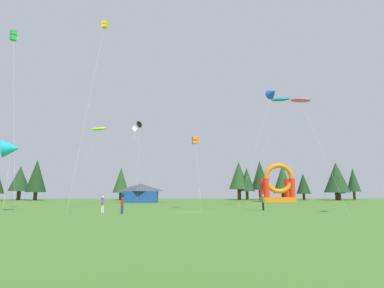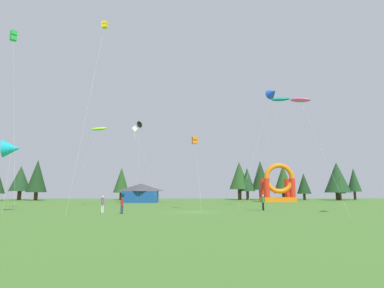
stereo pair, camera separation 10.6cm
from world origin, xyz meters
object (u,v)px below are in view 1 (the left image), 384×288
(kite_orange_box, at_px, (195,140))
(kite_cyan_delta, at_px, (11,148))
(kite_white_diamond, at_px, (135,130))
(person_midfield, at_px, (122,204))
(kite_blue_delta, at_px, (272,93))
(kite_lime_parafoil, at_px, (99,129))
(kite_teal_parafoil, at_px, (280,99))
(person_left_edge, at_px, (103,203))
(person_near_camera, at_px, (263,201))
(kite_green_box, at_px, (13,36))
(kite_black_parafoil, at_px, (139,125))
(kite_pink_parafoil, at_px, (301,100))
(inflatable_orange_dome, at_px, (278,187))
(festival_tent, at_px, (140,193))
(kite_yellow_box, at_px, (105,26))

(kite_orange_box, height_order, kite_cyan_delta, kite_orange_box)
(kite_white_diamond, bearing_deg, person_midfield, -84.53)
(kite_white_diamond, height_order, kite_blue_delta, kite_blue_delta)
(kite_white_diamond, relative_size, kite_lime_parafoil, 1.02)
(kite_teal_parafoil, distance_m, person_left_edge, 37.10)
(person_left_edge, bearing_deg, person_near_camera, -150.73)
(kite_orange_box, distance_m, person_near_camera, 10.96)
(kite_green_box, bearing_deg, person_midfield, -4.51)
(kite_black_parafoil, bearing_deg, kite_pink_parafoil, -56.43)
(kite_black_parafoil, bearing_deg, inflatable_orange_dome, 10.30)
(kite_green_box, bearing_deg, kite_lime_parafoil, 73.19)
(kite_lime_parafoil, relative_size, kite_blue_delta, 0.75)
(kite_green_box, height_order, person_left_edge, kite_green_box)
(kite_blue_delta, height_order, person_left_edge, kite_blue_delta)
(inflatable_orange_dome, height_order, festival_tent, inflatable_orange_dome)
(kite_black_parafoil, bearing_deg, kite_cyan_delta, -113.36)
(kite_green_box, relative_size, inflatable_orange_dome, 2.54)
(kite_yellow_box, distance_m, kite_orange_box, 18.27)
(kite_teal_parafoil, bearing_deg, kite_pink_parafoil, -103.14)
(kite_orange_box, height_order, kite_green_box, kite_green_box)
(kite_lime_parafoil, xyz_separation_m, person_near_camera, (23.23, -13.49, -11.20))
(inflatable_orange_dome, xyz_separation_m, festival_tent, (-27.93, -2.09, -1.11))
(kite_yellow_box, xyz_separation_m, kite_pink_parafoil, (21.60, -7.05, -11.42))
(kite_green_box, relative_size, person_midfield, 12.35)
(kite_pink_parafoil, distance_m, festival_tent, 39.98)
(kite_yellow_box, height_order, festival_tent, kite_yellow_box)
(kite_pink_parafoil, bearing_deg, person_near_camera, 106.14)
(kite_teal_parafoil, height_order, kite_green_box, kite_green_box)
(kite_black_parafoil, relative_size, festival_tent, 2.35)
(kite_white_diamond, distance_m, inflatable_orange_dome, 32.01)
(kite_yellow_box, xyz_separation_m, person_near_camera, (19.40, 0.54, -21.65))
(person_midfield, bearing_deg, kite_blue_delta, 169.36)
(kite_pink_parafoil, height_order, inflatable_orange_dome, kite_pink_parafoil)
(kite_black_parafoil, xyz_separation_m, kite_green_box, (-10.63, -26.81, 4.46))
(kite_orange_box, height_order, festival_tent, kite_orange_box)
(kite_blue_delta, distance_m, person_left_edge, 27.69)
(inflatable_orange_dome, bearing_deg, kite_black_parafoil, -169.70)
(festival_tent, bearing_deg, kite_pink_parafoil, -59.09)
(kite_white_diamond, height_order, person_left_edge, kite_white_diamond)
(kite_green_box, xyz_separation_m, inflatable_orange_dome, (38.72, 31.91, -16.45))
(person_near_camera, relative_size, festival_tent, 0.28)
(kite_orange_box, relative_size, kite_teal_parafoil, 0.47)
(kite_lime_parafoil, xyz_separation_m, kite_blue_delta, (26.47, -7.87, 3.89))
(kite_green_box, distance_m, person_left_edge, 21.13)
(kite_white_diamond, distance_m, kite_blue_delta, 23.35)
(kite_green_box, height_order, person_midfield, kite_green_box)
(kite_cyan_delta, bearing_deg, kite_white_diamond, 57.91)
(kite_black_parafoil, relative_size, person_near_camera, 8.53)
(kite_orange_box, xyz_separation_m, person_midfield, (-7.67, -5.85, -7.51))
(kite_orange_box, distance_m, kite_pink_parafoil, 13.53)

